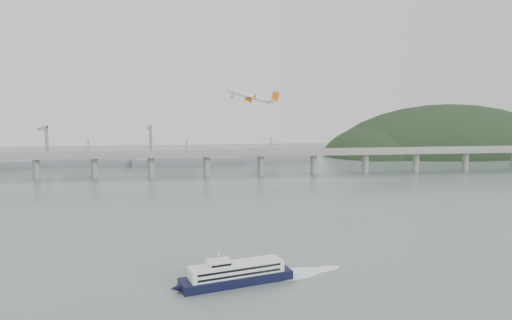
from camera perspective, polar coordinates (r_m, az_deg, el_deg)
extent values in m
plane|color=slate|center=(268.31, 1.27, -9.38)|extent=(900.00, 900.00, 0.00)
cube|color=gray|center=(458.66, -1.93, 0.69)|extent=(800.00, 22.00, 2.20)
cube|color=gray|center=(448.01, -1.84, 0.76)|extent=(800.00, 0.60, 1.80)
cube|color=gray|center=(468.77, -2.03, 1.11)|extent=(800.00, 0.60, 1.80)
cylinder|color=gray|center=(481.95, -23.80, -0.91)|extent=(6.00, 6.00, 21.00)
cylinder|color=gray|center=(469.13, -17.97, -0.84)|extent=(6.00, 6.00, 21.00)
cylinder|color=gray|center=(461.40, -11.89, -0.76)|extent=(6.00, 6.00, 21.00)
cylinder|color=gray|center=(459.02, -5.67, -0.66)|extent=(6.00, 6.00, 21.00)
cylinder|color=gray|center=(462.07, 0.55, -0.56)|extent=(6.00, 6.00, 21.00)
cylinder|color=gray|center=(470.45, 6.61, -0.45)|extent=(6.00, 6.00, 21.00)
cylinder|color=gray|center=(483.87, 12.39, -0.35)|extent=(6.00, 6.00, 21.00)
cylinder|color=gray|center=(501.94, 17.81, -0.25)|extent=(6.00, 6.00, 21.00)
cylinder|color=gray|center=(524.17, 22.82, -0.15)|extent=(6.00, 6.00, 21.00)
ellipsoid|color=black|center=(664.87, 21.08, -0.74)|extent=(320.00, 150.00, 156.00)
ellipsoid|color=black|center=(617.06, 13.66, -0.52)|extent=(140.00, 110.00, 96.00)
ellipsoid|color=black|center=(719.67, 27.07, -1.01)|extent=(220.00, 140.00, 120.00)
cube|color=gray|center=(541.79, -18.52, -0.25)|extent=(95.67, 20.15, 8.00)
cube|color=gray|center=(542.82, -19.54, 0.57)|extent=(33.90, 15.02, 8.00)
cylinder|color=gray|center=(539.71, -18.60, 1.43)|extent=(1.60, 1.60, 14.00)
cube|color=gray|center=(524.36, -7.91, -0.16)|extent=(110.55, 21.43, 8.00)
cube|color=gray|center=(523.69, -9.13, 0.68)|extent=(39.01, 16.73, 8.00)
cylinder|color=gray|center=(522.20, -7.94, 1.57)|extent=(1.60, 1.60, 14.00)
cube|color=gray|center=(538.95, 1.73, 0.15)|extent=(85.00, 13.60, 8.00)
cube|color=gray|center=(536.76, 0.84, 0.98)|extent=(29.75, 11.90, 8.00)
cylinder|color=gray|center=(536.86, 1.74, 1.84)|extent=(1.60, 1.60, 14.00)
cube|color=gray|center=(581.17, -22.79, 1.69)|extent=(3.00, 3.00, 40.00)
cube|color=gray|center=(569.98, -23.18, 3.36)|extent=(3.00, 28.00, 3.00)
cube|color=gray|center=(559.59, -11.93, 1.93)|extent=(3.00, 3.00, 40.00)
cube|color=gray|center=(547.96, -12.10, 3.68)|extent=(3.00, 28.00, 3.00)
cube|color=black|center=(215.83, -2.25, -13.39)|extent=(49.10, 24.43, 3.82)
cone|color=black|center=(209.05, -9.12, -14.25)|extent=(5.66, 5.01, 3.82)
cube|color=white|center=(214.27, -2.26, -12.33)|extent=(41.22, 20.45, 4.78)
cube|color=black|center=(209.59, -1.80, -12.45)|extent=(34.91, 10.35, 0.96)
cube|color=black|center=(210.42, -1.79, -13.03)|extent=(34.91, 10.35, 0.96)
cube|color=black|center=(218.09, -2.71, -11.60)|extent=(34.91, 10.35, 0.96)
cube|color=black|center=(218.89, -2.71, -12.16)|extent=(34.91, 10.35, 0.96)
cube|color=white|center=(210.66, -4.26, -11.66)|extent=(11.06, 9.11, 2.49)
cube|color=black|center=(207.63, -3.96, -11.97)|extent=(8.29, 2.53, 0.96)
cylinder|color=white|center=(209.62, -4.27, -10.88)|extent=(0.59, 0.59, 3.82)
ellipsoid|color=white|center=(226.46, 4.28, -12.84)|extent=(30.29, 20.94, 0.19)
ellipsoid|color=white|center=(232.42, 7.30, -12.31)|extent=(21.75, 12.40, 0.19)
cylinder|color=white|center=(320.03, -0.65, 7.32)|extent=(26.09, 7.46, 10.27)
cone|color=white|center=(320.48, -3.24, 8.03)|extent=(4.95, 3.98, 4.26)
cone|color=white|center=(320.30, 2.02, 6.66)|extent=(5.55, 3.67, 4.51)
cube|color=white|center=(320.00, -0.54, 7.12)|extent=(7.51, 31.84, 3.15)
cube|color=white|center=(320.28, 1.89, 6.81)|extent=(3.96, 11.38, 1.59)
cube|color=orange|center=(320.43, 2.21, 7.29)|extent=(5.68, 0.90, 6.94)
cylinder|color=orange|center=(325.08, -0.84, 6.94)|extent=(4.61, 2.78, 3.14)
cylinder|color=black|center=(325.10, -1.17, 7.03)|extent=(1.13, 2.20, 2.15)
cube|color=white|center=(325.10, -0.80, 7.10)|extent=(2.55, 0.50, 1.71)
cylinder|color=orange|center=(314.88, -0.85, 6.98)|extent=(4.61, 2.78, 3.14)
cylinder|color=black|center=(314.90, -1.19, 7.08)|extent=(1.13, 2.20, 2.15)
cube|color=white|center=(314.90, -0.80, 7.14)|extent=(2.55, 0.50, 1.71)
cylinder|color=black|center=(322.37, -0.62, 6.82)|extent=(0.96, 0.42, 2.25)
cylinder|color=black|center=(322.35, -0.67, 6.64)|extent=(1.29, 0.50, 1.28)
cylinder|color=black|center=(317.55, -0.62, 6.84)|extent=(0.96, 0.42, 2.25)
cylinder|color=black|center=(317.53, -0.67, 6.66)|extent=(1.29, 0.50, 1.28)
cylinder|color=black|center=(320.24, -2.71, 7.40)|extent=(0.96, 0.42, 2.25)
cylinder|color=black|center=(320.22, -2.76, 7.23)|extent=(1.29, 0.50, 1.28)
cube|color=orange|center=(335.78, -0.19, 7.14)|extent=(2.05, 0.39, 2.55)
cube|color=orange|center=(304.27, -0.13, 7.30)|extent=(2.05, 0.39, 2.55)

